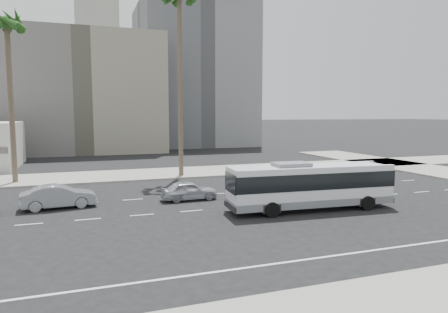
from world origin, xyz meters
name	(u,v)px	position (x,y,z in m)	size (l,w,h in m)	color
ground	(280,204)	(0.00, 0.00, 0.00)	(700.00, 700.00, 0.00)	black
sidewalk_north	(210,171)	(0.00, 15.50, 0.07)	(120.00, 7.00, 0.15)	gray
midrise_beige_west	(83,94)	(-12.00, 45.00, 9.00)	(24.00, 18.00, 18.00)	slate
midrise_gray_center	(193,77)	(8.00, 52.00, 13.00)	(20.00, 20.00, 26.00)	slate
civic_tower	(98,62)	(-2.00, 250.00, 38.83)	(42.00, 42.00, 129.00)	beige
highrise_right	(177,68)	(45.00, 230.00, 35.00)	(26.00, 26.00, 70.00)	#56585C
highrise_far	(202,80)	(70.00, 260.00, 30.00)	(22.00, 22.00, 60.00)	#56585C
city_bus	(311,185)	(1.07, -2.03, 1.56)	(10.49, 2.96, 2.98)	silver
car_a	(189,190)	(-5.34, 3.17, 0.66)	(3.86, 1.55, 1.31)	#A7A8B2
car_b	(59,196)	(-13.67, 3.57, 0.74)	(4.47, 1.56, 1.47)	gray
palm_mid	(7,26)	(-17.69, 14.39, 13.05)	(4.69, 4.69, 14.50)	brown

